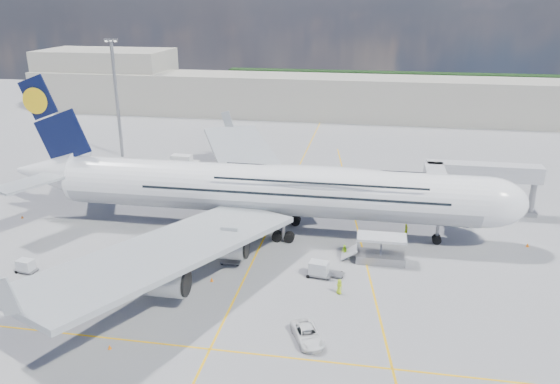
% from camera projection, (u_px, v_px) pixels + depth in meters
% --- Properties ---
extents(ground, '(300.00, 300.00, 0.00)m').
position_uv_depth(ground, '(253.00, 261.00, 73.90)').
color(ground, gray).
rests_on(ground, ground).
extents(taxi_line_main, '(0.25, 220.00, 0.01)m').
position_uv_depth(taxi_line_main, '(253.00, 261.00, 73.90)').
color(taxi_line_main, '#FFB80D').
rests_on(taxi_line_main, ground).
extents(taxi_line_cross, '(120.00, 0.25, 0.01)m').
position_uv_depth(taxi_line_cross, '(210.00, 349.00, 55.36)').
color(taxi_line_cross, '#FFB80D').
rests_on(taxi_line_cross, ground).
extents(taxi_line_diag, '(14.16, 99.06, 0.01)m').
position_uv_depth(taxi_line_diag, '(360.00, 238.00, 80.90)').
color(taxi_line_diag, '#FFB80D').
rests_on(taxi_line_diag, ground).
extents(airliner, '(77.26, 79.15, 23.71)m').
position_uv_depth(airliner, '(269.00, 189.00, 80.81)').
color(airliner, white).
rests_on(airliner, ground).
extents(jet_bridge, '(18.80, 12.10, 8.50)m').
position_uv_depth(jet_bridge, '(465.00, 177.00, 86.16)').
color(jet_bridge, '#B7B7BC').
rests_on(jet_bridge, ground).
extents(cargo_loader, '(8.53, 3.20, 3.67)m').
position_uv_depth(cargo_loader, '(379.00, 253.00, 73.43)').
color(cargo_loader, silver).
rests_on(cargo_loader, ground).
extents(light_mast, '(3.00, 0.70, 25.50)m').
position_uv_depth(light_mast, '(117.00, 98.00, 117.66)').
color(light_mast, gray).
rests_on(light_mast, ground).
extents(terminal, '(180.00, 16.00, 12.00)m').
position_uv_depth(terminal, '(323.00, 97.00, 159.95)').
color(terminal, '#B2AD9E').
rests_on(terminal, ground).
extents(hangar, '(40.00, 22.00, 18.00)m').
position_uv_depth(hangar, '(108.00, 78.00, 174.95)').
color(hangar, '#B2AD9E').
rests_on(hangar, ground).
extents(tree_line, '(160.00, 6.00, 8.00)m').
position_uv_depth(tree_line, '(447.00, 84.00, 195.85)').
color(tree_line, '#193814').
rests_on(tree_line, ground).
extents(dolly_row_a, '(3.02, 2.34, 0.39)m').
position_uv_depth(dolly_row_a, '(95.00, 282.00, 67.72)').
color(dolly_row_a, gray).
rests_on(dolly_row_a, ground).
extents(dolly_row_b, '(3.29, 2.35, 1.88)m').
position_uv_depth(dolly_row_b, '(173.00, 244.00, 76.67)').
color(dolly_row_b, gray).
rests_on(dolly_row_b, ground).
extents(dolly_row_c, '(2.78, 1.62, 0.39)m').
position_uv_depth(dolly_row_c, '(231.00, 262.00, 73.00)').
color(dolly_row_c, gray).
rests_on(dolly_row_c, ground).
extents(dolly_back, '(2.96, 1.87, 1.76)m').
position_uv_depth(dolly_back, '(26.00, 266.00, 70.51)').
color(dolly_back, gray).
rests_on(dolly_back, ground).
extents(dolly_nose_far, '(3.12, 2.21, 0.41)m').
position_uv_depth(dolly_nose_far, '(333.00, 273.00, 69.84)').
color(dolly_nose_far, gray).
rests_on(dolly_nose_far, ground).
extents(dolly_nose_near, '(3.47, 2.20, 2.06)m').
position_uv_depth(dolly_nose_near, '(319.00, 269.00, 69.36)').
color(dolly_nose_near, gray).
rests_on(dolly_nose_near, ground).
extents(baggage_tug, '(3.22, 2.32, 1.83)m').
position_uv_depth(baggage_tug, '(142.00, 283.00, 66.45)').
color(baggage_tug, silver).
rests_on(baggage_tug, ground).
extents(catering_truck_inner, '(7.16, 3.55, 4.10)m').
position_uv_depth(catering_truck_inner, '(257.00, 177.00, 101.89)').
color(catering_truck_inner, gray).
rests_on(catering_truck_inner, ground).
extents(catering_truck_outer, '(5.80, 2.32, 3.44)m').
position_uv_depth(catering_truck_outer, '(185.00, 164.00, 111.08)').
color(catering_truck_outer, gray).
rests_on(catering_truck_outer, ground).
extents(service_van, '(4.42, 5.86, 1.48)m').
position_uv_depth(service_van, '(307.00, 335.00, 56.47)').
color(service_van, white).
rests_on(service_van, ground).
extents(crew_nose, '(0.81, 0.83, 1.92)m').
position_uv_depth(crew_nose, '(406.00, 230.00, 81.24)').
color(crew_nose, '#DFFF1A').
rests_on(crew_nose, ground).
extents(crew_loader, '(1.06, 1.07, 1.74)m').
position_uv_depth(crew_loader, '(344.00, 251.00, 74.72)').
color(crew_loader, '#B9FF1A').
rests_on(crew_loader, ground).
extents(crew_wing, '(0.58, 0.97, 1.54)m').
position_uv_depth(crew_wing, '(180.00, 242.00, 77.61)').
color(crew_wing, '#AFFF1A').
rests_on(crew_wing, ground).
extents(crew_van, '(1.08, 1.08, 1.89)m').
position_uv_depth(crew_van, '(339.00, 287.00, 65.39)').
color(crew_van, '#B1DC17').
rests_on(crew_van, ground).
extents(crew_tug, '(1.01, 0.63, 1.50)m').
position_uv_depth(crew_tug, '(178.00, 275.00, 68.47)').
color(crew_tug, '#AAF71A').
rests_on(crew_tug, ground).
extents(cone_nose, '(0.46, 0.46, 0.59)m').
position_uv_depth(cone_nose, '(528.00, 245.00, 77.94)').
color(cone_nose, orange).
rests_on(cone_nose, ground).
extents(cone_wing_left_inner, '(0.41, 0.41, 0.52)m').
position_uv_depth(cone_wing_left_inner, '(237.00, 199.00, 95.80)').
color(cone_wing_left_inner, orange).
rests_on(cone_wing_left_inner, ground).
extents(cone_wing_left_outer, '(0.49, 0.49, 0.63)m').
position_uv_depth(cone_wing_left_outer, '(220.00, 188.00, 101.15)').
color(cone_wing_left_outer, orange).
rests_on(cone_wing_left_outer, ground).
extents(cone_wing_right_inner, '(0.41, 0.41, 0.53)m').
position_uv_depth(cone_wing_right_inner, '(212.00, 279.00, 68.48)').
color(cone_wing_right_inner, orange).
rests_on(cone_wing_right_inner, ground).
extents(cone_wing_right_outer, '(0.38, 0.38, 0.48)m').
position_uv_depth(cone_wing_right_outer, '(110.00, 347.00, 55.33)').
color(cone_wing_right_outer, orange).
rests_on(cone_wing_right_outer, ground).
extents(cone_tail, '(0.41, 0.41, 0.52)m').
position_uv_depth(cone_tail, '(22.00, 217.00, 87.97)').
color(cone_tail, orange).
rests_on(cone_tail, ground).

